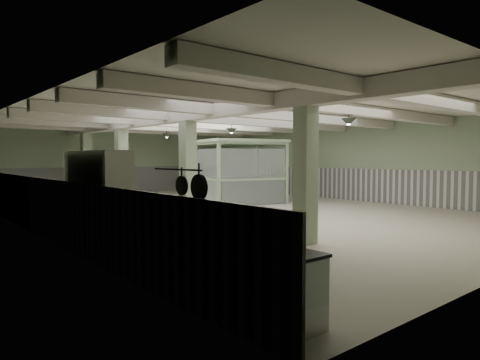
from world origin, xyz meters
TOP-DOWN VIEW (x-y plane):
  - floor at (0.00, 0.00)m, footprint 20.00×20.00m
  - ceiling at (0.00, 0.00)m, footprint 14.00×20.00m
  - wall_back at (0.00, 10.00)m, footprint 14.00×0.02m
  - wall_left at (-7.00, 0.00)m, footprint 0.02×20.00m
  - wall_right at (7.00, 0.00)m, footprint 0.02×20.00m
  - wainscot_left at (-6.97, 0.00)m, footprint 0.05×19.90m
  - wainscot_right at (6.97, 0.00)m, footprint 0.05×19.90m
  - wainscot_back at (0.00, 9.97)m, footprint 13.90×0.05m
  - girder at (-2.50, 0.00)m, footprint 0.45×19.90m
  - beam_a at (0.00, -7.50)m, footprint 13.90×0.35m
  - beam_b at (0.00, -5.00)m, footprint 13.90×0.35m
  - beam_c at (0.00, -2.50)m, footprint 13.90×0.35m
  - beam_d at (0.00, 0.00)m, footprint 13.90×0.35m
  - beam_e at (0.00, 2.50)m, footprint 13.90×0.35m
  - beam_f at (0.00, 5.00)m, footprint 13.90×0.35m
  - beam_g at (0.00, 7.50)m, footprint 13.90×0.35m
  - column_a at (-2.50, -6.00)m, footprint 0.42×0.42m
  - column_b at (-2.50, -1.00)m, footprint 0.42×0.42m
  - column_c at (-2.50, 4.00)m, footprint 0.42×0.42m
  - column_d at (-2.50, 8.00)m, footprint 0.42×0.42m
  - hook_rail at (-6.93, -7.60)m, footprint 0.02×1.20m
  - pendant_front at (0.50, -5.00)m, footprint 0.44×0.44m
  - pendant_mid at (0.50, 0.50)m, footprint 0.44×0.44m
  - pendant_back at (0.50, 5.50)m, footprint 0.44×0.44m
  - prep_counter at (-6.54, -7.00)m, footprint 0.90×5.18m
  - pitcher_near at (-6.52, -8.86)m, footprint 0.22×0.24m
  - pitcher_far at (-6.51, -6.69)m, footprint 0.20×0.22m
  - veg_colander at (-6.55, -5.37)m, footprint 0.44×0.44m
  - orange_bowl at (-6.52, -5.92)m, footprint 0.31×0.31m
  - skillet_near at (-6.88, -8.06)m, footprint 0.04×0.34m
  - skillet_far at (-6.88, -7.64)m, footprint 0.04×0.27m
  - walkin_cooler at (-6.62, -4.00)m, footprint 0.90×2.31m
  - guard_booth at (2.24, 2.07)m, footprint 4.06×3.67m
  - filing_cabinet at (4.14, 1.59)m, footprint 0.67×0.78m

SIDE VIEW (x-z plane):
  - floor at x=0.00m, z-range 0.00..0.00m
  - prep_counter at x=-6.54m, z-range 0.01..0.92m
  - filing_cabinet at x=4.14m, z-range 0.00..1.42m
  - wainscot_left at x=-6.97m, z-range 0.00..1.50m
  - wainscot_right at x=6.97m, z-range 0.00..1.50m
  - wainscot_back at x=0.00m, z-range 0.00..1.50m
  - orange_bowl at x=-6.52m, z-range 0.90..0.98m
  - veg_colander at x=-6.55m, z-range 0.90..1.07m
  - pitcher_near at x=-6.52m, z-range 0.90..1.15m
  - pitcher_far at x=-6.51m, z-range 0.90..1.17m
  - walkin_cooler at x=-6.62m, z-range 0.00..2.11m
  - skillet_near at x=-6.88m, z-range 1.46..1.80m
  - skillet_far at x=-6.88m, z-range 1.50..1.76m
  - wall_back at x=0.00m, z-range 0.00..3.60m
  - wall_left at x=-7.00m, z-range 0.00..3.60m
  - wall_right at x=7.00m, z-range 0.00..3.60m
  - column_a at x=-2.50m, z-range 0.00..3.60m
  - column_b at x=-2.50m, z-range 0.00..3.60m
  - column_c at x=-2.50m, z-range 0.00..3.60m
  - column_d at x=-2.50m, z-range 0.00..3.60m
  - hook_rail at x=-6.93m, z-range 1.84..1.86m
  - guard_booth at x=2.24m, z-range 0.47..3.26m
  - pendant_front at x=0.50m, z-range 2.94..3.16m
  - pendant_mid at x=0.50m, z-range 2.94..3.16m
  - pendant_back at x=0.50m, z-range 2.94..3.16m
  - girder at x=-2.50m, z-range 3.18..3.58m
  - beam_a at x=0.00m, z-range 3.26..3.58m
  - beam_b at x=0.00m, z-range 3.26..3.58m
  - beam_c at x=0.00m, z-range 3.26..3.58m
  - beam_d at x=0.00m, z-range 3.26..3.58m
  - beam_e at x=0.00m, z-range 3.26..3.58m
  - beam_f at x=0.00m, z-range 3.26..3.58m
  - beam_g at x=0.00m, z-range 3.26..3.58m
  - ceiling at x=0.00m, z-range 3.59..3.61m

